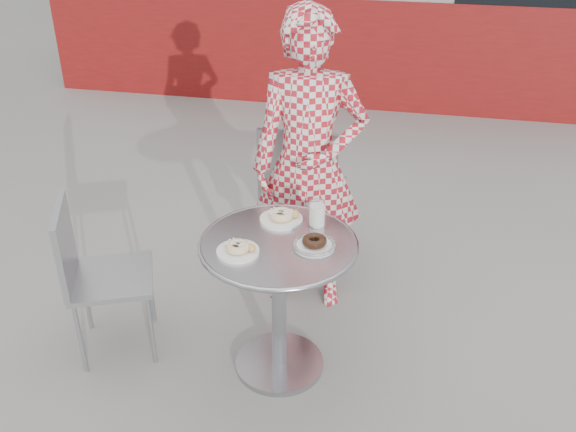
% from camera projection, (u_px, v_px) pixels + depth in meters
% --- Properties ---
extents(ground, '(60.00, 60.00, 0.00)m').
position_uv_depth(ground, '(269.00, 366.00, 3.05)').
color(ground, gray).
rests_on(ground, ground).
extents(bistro_table, '(0.69, 0.69, 0.69)m').
position_uv_depth(bistro_table, '(279.00, 275.00, 2.80)').
color(bistro_table, '#B8B8BC').
rests_on(bistro_table, ground).
extents(chair_far, '(0.43, 0.44, 0.90)m').
position_uv_depth(chair_far, '(303.00, 220.00, 3.71)').
color(chair_far, '#9B9DA2').
rests_on(chair_far, ground).
extents(chair_left, '(0.49, 0.49, 0.79)m').
position_uv_depth(chair_left, '(114.00, 305.00, 3.07)').
color(chair_left, '#9B9DA2').
rests_on(chair_left, ground).
extents(seated_person, '(0.61, 0.44, 1.56)m').
position_uv_depth(seated_person, '(309.00, 166.00, 3.17)').
color(seated_person, '#A81925').
rests_on(seated_person, ground).
extents(plate_far, '(0.19, 0.19, 0.05)m').
position_uv_depth(plate_far, '(282.00, 217.00, 2.86)').
color(plate_far, white).
rests_on(plate_far, bistro_table).
extents(plate_near, '(0.18, 0.18, 0.05)m').
position_uv_depth(plate_near, '(238.00, 249.00, 2.63)').
color(plate_near, white).
rests_on(plate_near, bistro_table).
extents(plate_checker, '(0.18, 0.18, 0.05)m').
position_uv_depth(plate_checker, '(314.00, 244.00, 2.68)').
color(plate_checker, white).
rests_on(plate_checker, bistro_table).
extents(milk_cup, '(0.07, 0.07, 0.12)m').
position_uv_depth(milk_cup, '(317.00, 214.00, 2.81)').
color(milk_cup, white).
rests_on(milk_cup, bistro_table).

